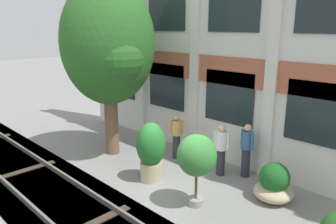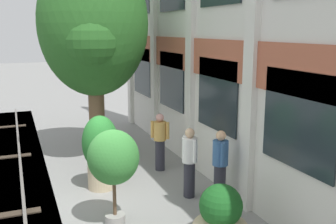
{
  "view_description": "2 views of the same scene",
  "coord_description": "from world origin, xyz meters",
  "px_view_note": "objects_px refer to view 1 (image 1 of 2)",
  "views": [
    {
      "loc": [
        5.91,
        -5.96,
        4.51
      ],
      "look_at": [
        -1.3,
        1.23,
        1.8
      ],
      "focal_mm": 35.0,
      "sensor_mm": 36.0,
      "label": 1
    },
    {
      "loc": [
        8.11,
        -1.78,
        3.78
      ],
      "look_at": [
        -1.47,
        2.03,
        1.6
      ],
      "focal_mm": 42.0,
      "sensor_mm": 36.0,
      "label": 2
    }
  ],
  "objects_px": {
    "broadleaf_tree": "(108,46)",
    "resident_near_plants": "(221,148)",
    "resident_by_doorway": "(247,149)",
    "potted_plant_stone_basin": "(151,150)",
    "potted_plant_terracotta_small": "(197,157)",
    "resident_watching_tracks": "(176,135)",
    "potted_plant_wide_bowl": "(274,185)"
  },
  "relations": [
    {
      "from": "potted_plant_wide_bowl",
      "to": "resident_watching_tracks",
      "type": "bearing_deg",
      "value": 176.36
    },
    {
      "from": "potted_plant_terracotta_small",
      "to": "resident_near_plants",
      "type": "bearing_deg",
      "value": 107.97
    },
    {
      "from": "broadleaf_tree",
      "to": "potted_plant_terracotta_small",
      "type": "bearing_deg",
      "value": -7.61
    },
    {
      "from": "resident_by_doorway",
      "to": "potted_plant_wide_bowl",
      "type": "bearing_deg",
      "value": 78.91
    },
    {
      "from": "potted_plant_stone_basin",
      "to": "resident_near_plants",
      "type": "relative_size",
      "value": 1.11
    },
    {
      "from": "broadleaf_tree",
      "to": "potted_plant_wide_bowl",
      "type": "distance_m",
      "value": 6.75
    },
    {
      "from": "potted_plant_terracotta_small",
      "to": "resident_watching_tracks",
      "type": "relative_size",
      "value": 1.21
    },
    {
      "from": "resident_watching_tracks",
      "to": "potted_plant_stone_basin",
      "type": "bearing_deg",
      "value": -29.84
    },
    {
      "from": "resident_by_doorway",
      "to": "resident_watching_tracks",
      "type": "xyz_separation_m",
      "value": [
        -2.49,
        -0.46,
        -0.05
      ]
    },
    {
      "from": "broadleaf_tree",
      "to": "resident_by_doorway",
      "type": "distance_m",
      "value": 5.61
    },
    {
      "from": "resident_watching_tracks",
      "to": "potted_plant_terracotta_small",
      "type": "bearing_deg",
      "value": 3.1
    },
    {
      "from": "resident_by_doorway",
      "to": "resident_near_plants",
      "type": "height_order",
      "value": "resident_by_doorway"
    },
    {
      "from": "broadleaf_tree",
      "to": "potted_plant_stone_basin",
      "type": "bearing_deg",
      "value": -9.97
    },
    {
      "from": "broadleaf_tree",
      "to": "resident_near_plants",
      "type": "height_order",
      "value": "broadleaf_tree"
    },
    {
      "from": "potted_plant_terracotta_small",
      "to": "resident_by_doorway",
      "type": "bearing_deg",
      "value": 90.31
    },
    {
      "from": "potted_plant_stone_basin",
      "to": "broadleaf_tree",
      "type": "bearing_deg",
      "value": 170.03
    },
    {
      "from": "broadleaf_tree",
      "to": "potted_plant_terracotta_small",
      "type": "height_order",
      "value": "broadleaf_tree"
    },
    {
      "from": "broadleaf_tree",
      "to": "resident_watching_tracks",
      "type": "distance_m",
      "value": 3.8
    },
    {
      "from": "potted_plant_stone_basin",
      "to": "potted_plant_terracotta_small",
      "type": "bearing_deg",
      "value": -4.28
    },
    {
      "from": "potted_plant_stone_basin",
      "to": "resident_by_doorway",
      "type": "height_order",
      "value": "potted_plant_stone_basin"
    },
    {
      "from": "potted_plant_wide_bowl",
      "to": "resident_near_plants",
      "type": "height_order",
      "value": "resident_near_plants"
    },
    {
      "from": "potted_plant_terracotta_small",
      "to": "potted_plant_stone_basin",
      "type": "xyz_separation_m",
      "value": [
        -1.87,
        0.14,
        -0.37
      ]
    },
    {
      "from": "potted_plant_stone_basin",
      "to": "resident_near_plants",
      "type": "xyz_separation_m",
      "value": [
        1.25,
        1.76,
        -0.1
      ]
    },
    {
      "from": "broadleaf_tree",
      "to": "resident_by_doorway",
      "type": "relative_size",
      "value": 3.61
    },
    {
      "from": "potted_plant_wide_bowl",
      "to": "resident_watching_tracks",
      "type": "relative_size",
      "value": 0.66
    },
    {
      "from": "resident_by_doorway",
      "to": "resident_near_plants",
      "type": "distance_m",
      "value": 0.75
    },
    {
      "from": "potted_plant_wide_bowl",
      "to": "potted_plant_terracotta_small",
      "type": "bearing_deg",
      "value": -127.88
    },
    {
      "from": "resident_near_plants",
      "to": "resident_by_doorway",
      "type": "bearing_deg",
      "value": 119.89
    },
    {
      "from": "potted_plant_wide_bowl",
      "to": "resident_by_doorway",
      "type": "height_order",
      "value": "resident_by_doorway"
    },
    {
      "from": "potted_plant_stone_basin",
      "to": "resident_near_plants",
      "type": "bearing_deg",
      "value": 54.59
    },
    {
      "from": "potted_plant_terracotta_small",
      "to": "resident_watching_tracks",
      "type": "xyz_separation_m",
      "value": [
        -2.5,
        1.89,
        -0.49
      ]
    },
    {
      "from": "resident_near_plants",
      "to": "potted_plant_stone_basin",
      "type": "bearing_deg",
      "value": -42.23
    }
  ]
}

